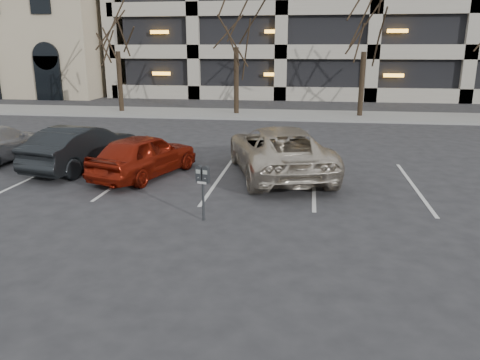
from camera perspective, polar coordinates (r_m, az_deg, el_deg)
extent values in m
plane|color=#28282B|center=(11.61, 2.09, -3.16)|extent=(140.00, 140.00, 0.00)
cube|color=gray|center=(27.20, 5.88, 7.89)|extent=(80.00, 4.00, 0.12)
cube|color=silver|center=(15.99, -22.68, 0.95)|extent=(0.10, 5.20, 0.00)
cube|color=silver|center=(14.76, -13.31, 0.59)|extent=(0.10, 5.20, 0.00)
cube|color=silver|center=(13.98, -2.57, 0.17)|extent=(0.10, 5.20, 0.00)
cube|color=silver|center=(13.74, 8.97, -0.29)|extent=(0.10, 5.20, 0.00)
cube|color=silver|center=(14.07, 20.44, -0.74)|extent=(0.10, 5.20, 0.00)
cylinder|color=black|center=(29.21, -14.43, 11.44)|extent=(0.28, 0.28, 3.58)
cylinder|color=black|center=(27.30, -0.45, 11.89)|extent=(0.28, 0.28, 3.81)
cylinder|color=black|center=(27.14, 14.61, 11.12)|extent=(0.28, 0.28, 3.57)
cylinder|color=black|center=(10.54, -4.49, -2.62)|extent=(0.06, 0.06, 0.90)
cube|color=black|center=(10.40, -4.55, -0.16)|extent=(0.32, 0.17, 0.06)
cube|color=silver|center=(10.36, -4.68, -0.34)|extent=(0.21, 0.06, 0.05)
cube|color=gray|center=(10.32, -5.15, 1.03)|extent=(0.10, 0.03, 0.09)
cube|color=gray|center=(10.25, -4.31, 0.94)|extent=(0.10, 0.03, 0.09)
imported|color=beige|center=(14.35, 4.72, 3.61)|extent=(3.93, 5.90, 1.50)
cube|color=#F75E05|center=(13.31, 3.01, 5.99)|extent=(0.10, 0.20, 0.01)
imported|color=maroon|center=(14.39, -11.60, 3.01)|extent=(2.72, 4.18, 1.32)
imported|color=black|center=(15.92, -18.72, 3.84)|extent=(2.36, 4.46, 1.40)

